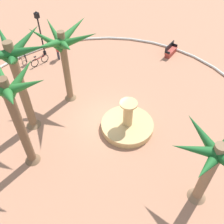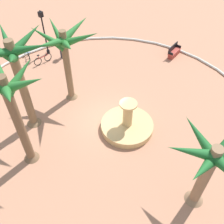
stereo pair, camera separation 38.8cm
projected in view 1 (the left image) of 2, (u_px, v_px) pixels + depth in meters
name	position (u px, v px, depth m)	size (l,w,h in m)	color
ground_plane	(106.00, 120.00, 17.70)	(80.00, 80.00, 0.00)	tan
plaza_curb	(106.00, 119.00, 17.63)	(21.91, 21.91, 0.20)	silver
fountain	(127.00, 125.00, 16.97)	(3.45, 3.45, 2.31)	tan
palm_tree_near_fountain	(15.00, 68.00, 14.03)	(4.49, 4.25, 6.53)	brown
palm_tree_by_curb	(214.00, 161.00, 11.35)	(4.10, 4.00, 4.76)	#8E6B4C
palm_tree_mid_plaza	(11.00, 104.00, 12.11)	(3.85, 3.74, 6.40)	brown
palm_tree_far_side	(63.00, 49.00, 16.28)	(4.71, 4.29, 5.65)	brown
bench_north	(171.00, 51.00, 23.10)	(1.61, 0.53, 1.00)	#B73D33
lamppost	(40.00, 30.00, 21.69)	(0.32, 0.32, 4.02)	black
bicycle_red_frame	(24.00, 55.00, 22.62)	(0.95, 1.50, 0.94)	black
bicycle_by_lamppost	(40.00, 61.00, 22.01)	(1.70, 0.52, 0.94)	black
person_cyclist_helmet	(57.00, 50.00, 22.22)	(0.31, 0.50, 1.61)	#33333D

